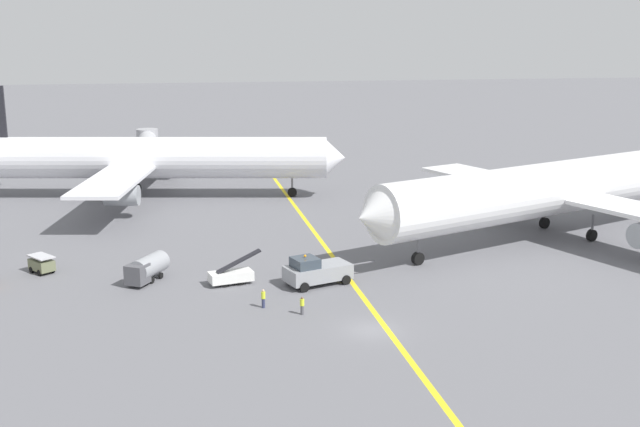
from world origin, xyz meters
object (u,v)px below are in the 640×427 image
object	(u,v)px
gse_fuel_bowser_stubby	(146,268)
gse_belt_loader_portside	(231,275)
airliner_at_gate_left	(151,158)
jet_bridge	(148,145)
ground_crew_wing_walker_right	(302,305)
airliner_being_pushed	(553,189)
gse_baggage_cart_trailing	(42,264)
ground_crew_ramp_agent_by_cones	(263,298)
pushback_tug	(316,271)

from	to	relation	value
gse_fuel_bowser_stubby	gse_belt_loader_portside	distance (m)	8.02
airliner_at_gate_left	jet_bridge	size ratio (longest dim) A/B	2.42
jet_bridge	ground_crew_wing_walker_right	bearing A→B (deg)	-78.80
airliner_being_pushed	gse_baggage_cart_trailing	xyz separation A→B (m)	(-54.39, -3.22, -4.78)
gse_fuel_bowser_stubby	ground_crew_ramp_agent_by_cones	bearing A→B (deg)	-41.84
airliner_being_pushed	ground_crew_ramp_agent_by_cones	xyz separation A→B (m)	(-34.35, -16.81, -4.79)
airliner_at_gate_left	ground_crew_wing_walker_right	xyz separation A→B (m)	(13.43, -49.80, -4.69)
jet_bridge	gse_belt_loader_portside	bearing A→B (deg)	-81.71
ground_crew_wing_walker_right	pushback_tug	bearing A→B (deg)	71.56
gse_fuel_bowser_stubby	gse_baggage_cart_trailing	bearing A→B (deg)	155.10
airliner_being_pushed	gse_belt_loader_portside	size ratio (longest dim) A/B	9.94
gse_belt_loader_portside	ground_crew_ramp_agent_by_cones	bearing A→B (deg)	-72.15
gse_baggage_cart_trailing	airliner_being_pushed	bearing A→B (deg)	3.39
gse_fuel_bowser_stubby	pushback_tug	bearing A→B (deg)	-12.98
gse_belt_loader_portside	pushback_tug	bearing A→B (deg)	-11.10
airliner_being_pushed	pushback_tug	distance (m)	31.36
gse_fuel_bowser_stubby	gse_belt_loader_portside	bearing A→B (deg)	-14.83
airliner_being_pushed	gse_fuel_bowser_stubby	distance (m)	45.20
airliner_being_pushed	ground_crew_wing_walker_right	distance (m)	37.00
airliner_at_gate_left	airliner_being_pushed	world-z (taller)	airliner_being_pushed
gse_fuel_bowser_stubby	airliner_being_pushed	bearing A→B (deg)	10.13
airliner_at_gate_left	ground_crew_ramp_agent_by_cones	size ratio (longest dim) A/B	32.94
pushback_tug	jet_bridge	size ratio (longest dim) A/B	0.42
gse_baggage_cart_trailing	jet_bridge	bearing A→B (deg)	81.77
gse_fuel_bowser_stubby	ground_crew_wing_walker_right	size ratio (longest dim) A/B	3.35
gse_baggage_cart_trailing	gse_fuel_bowser_stubby	bearing A→B (deg)	-24.90
gse_fuel_bowser_stubby	gse_baggage_cart_trailing	xyz separation A→B (m)	(-10.10, 4.69, -0.47)
airliner_at_gate_left	gse_fuel_bowser_stubby	bearing A→B (deg)	-89.25
pushback_tug	ground_crew_ramp_agent_by_cones	distance (m)	7.67
gse_baggage_cart_trailing	ground_crew_wing_walker_right	world-z (taller)	gse_baggage_cart_trailing
gse_fuel_bowser_stubby	gse_belt_loader_portside	world-z (taller)	gse_belt_loader_portside
gse_fuel_bowser_stubby	jet_bridge	xyz separation A→B (m)	(-1.71, 62.73, 2.61)
ground_crew_wing_walker_right	airliner_at_gate_left	bearing A→B (deg)	105.09
airliner_being_pushed	pushback_tug	world-z (taller)	airliner_being_pushed
airliner_at_gate_left	airliner_being_pushed	xyz separation A→B (m)	(44.80, -30.80, 0.15)
gse_baggage_cart_trailing	jet_bridge	size ratio (longest dim) A/B	0.14
airliner_at_gate_left	pushback_tug	size ratio (longest dim) A/B	5.80
ground_crew_wing_walker_right	gse_baggage_cart_trailing	bearing A→B (deg)	145.57
gse_fuel_bowser_stubby	ground_crew_ramp_agent_by_cones	size ratio (longest dim) A/B	3.17
gse_belt_loader_portside	ground_crew_wing_walker_right	xyz separation A→B (m)	(5.18, -9.04, -0.03)
airliner_being_pushed	jet_bridge	size ratio (longest dim) A/B	2.27
pushback_tug	jet_bridge	distance (m)	68.52
airliner_at_gate_left	ground_crew_ramp_agent_by_cones	distance (m)	48.97
airliner_at_gate_left	ground_crew_ramp_agent_by_cones	bearing A→B (deg)	-77.62
airliner_at_gate_left	gse_fuel_bowser_stubby	size ratio (longest dim) A/B	10.38
gse_belt_loader_portside	airliner_at_gate_left	bearing A→B (deg)	101.43
gse_baggage_cart_trailing	jet_bridge	distance (m)	58.73
airliner_at_gate_left	gse_baggage_cart_trailing	bearing A→B (deg)	-105.74
gse_belt_loader_portside	ground_crew_wing_walker_right	size ratio (longest dim) A/B	3.29
gse_baggage_cart_trailing	ground_crew_ramp_agent_by_cones	distance (m)	24.21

